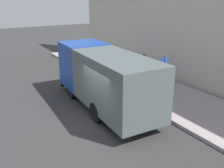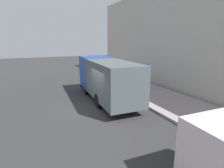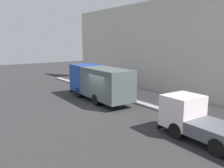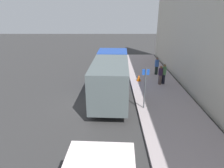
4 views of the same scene
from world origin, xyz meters
name	(u,v)px [view 4 (image 4 of 4)]	position (x,y,z in m)	size (l,w,h in m)	color
ground	(91,106)	(0.00, 0.00, 0.00)	(80.00, 80.00, 0.00)	#313030
sidewalk	(166,105)	(5.05, 0.00, 0.08)	(4.09, 30.00, 0.16)	#9F9295
building_facade	(216,38)	(7.59, 0.00, 4.51)	(0.50, 30.00, 9.01)	beige
large_utility_truck	(110,76)	(1.29, 1.44, 1.67)	(2.67, 7.59, 2.97)	#1B3FA0
pedestrian_walking	(163,73)	(5.72, 3.83, 1.06)	(0.42, 0.42, 1.70)	black
pedestrian_standing	(156,66)	(5.66, 6.35, 1.03)	(0.54, 0.54, 1.66)	black
pedestrian_third	(159,75)	(5.40, 3.69, 1.01)	(0.46, 0.46, 1.61)	brown
traffic_cone_orange	(138,78)	(3.73, 4.51, 0.44)	(0.39, 0.39, 0.56)	orange
street_sign_post	(144,85)	(3.41, -0.53, 1.73)	(0.44, 0.08, 2.66)	#4C5156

